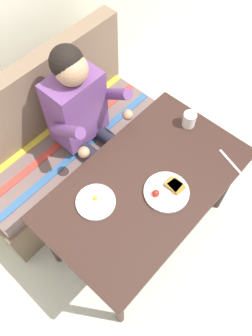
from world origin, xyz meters
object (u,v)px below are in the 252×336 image
Objects in this scene: person at (84,115)px; plate_eggs at (96,202)px; knife at (231,162)px; couch at (64,147)px; plate_breakfast at (168,191)px; coffee_mug at (190,119)px; table at (145,190)px.

plate_eggs is at bearing -128.43° from person.
person reaches higher than knife.
couch is 5.81× the size of plate_breakfast.
person is 0.92m from knife.
knife is (0.70, -0.40, -0.01)m from plate_eggs.
plate_eggs is (-0.31, 0.24, -0.00)m from plate_breakfast.
couch is 1.19m from knife.
coffee_mug is at bearing -3.52° from plate_eggs.
couch is 0.46m from person.
knife is (-0.06, -0.35, -0.05)m from coffee_mug.
table is 0.83m from couch.
person is 5.67× the size of plate_eggs.
plate_eggs is 1.07× the size of knife.
person reaches higher than plate_eggs.
person is 10.27× the size of coffee_mug.
knife is (0.39, -0.15, -0.01)m from plate_breakfast.
plate_breakfast is 1.24× the size of knife.
knife reaches higher than table.
plate_breakfast is at bearing -87.76° from couch.
couch is (0.00, 0.76, -0.32)m from table.
table is at bearing -99.61° from person.
plate_breakfast reaches higher than plate_eggs.
couch is at bearing 90.00° from table.
table is 0.99× the size of person.
knife is (0.43, -1.04, 0.40)m from couch.
plate_breakfast is (0.03, -0.89, 0.41)m from couch.
plate_eggs is (-0.27, 0.12, 0.09)m from table.
table is 10.17× the size of coffee_mug.
coffee_mug is at bearing 8.68° from table.
plate_eggs reaches higher than knife.
table is 0.83× the size of couch.
knife is (0.43, -0.27, 0.08)m from table.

